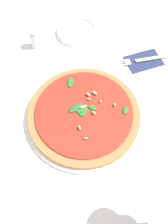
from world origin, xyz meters
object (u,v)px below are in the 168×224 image
(wine_glass, at_px, (165,222))
(shaker_pepper, at_px, (35,39))
(pizza_arugula_main, at_px, (84,114))
(fork, at_px, (142,60))
(side_plate_white, at_px, (77,31))

(wine_glass, distance_m, shaker_pepper, 0.67)
(pizza_arugula_main, relative_size, fork, 1.96)
(side_plate_white, distance_m, shaker_pepper, 0.16)
(wine_glass, xyz_separation_m, fork, (-0.35, -0.37, -0.11))
(fork, bearing_deg, shaker_pepper, -22.25)
(side_plate_white, bearing_deg, fork, 109.85)
(shaker_pepper, bearing_deg, side_plate_white, 166.15)
(pizza_arugula_main, relative_size, shaker_pepper, 5.21)
(fork, xyz_separation_m, side_plate_white, (0.09, -0.25, 0.00))
(wine_glass, bearing_deg, fork, -133.79)
(pizza_arugula_main, relative_size, wine_glass, 2.17)
(side_plate_white, relative_size, shaker_pepper, 2.29)
(fork, bearing_deg, pizza_arugula_main, 35.92)
(pizza_arugula_main, xyz_separation_m, side_plate_white, (-0.20, -0.30, -0.01))
(wine_glass, bearing_deg, side_plate_white, -112.74)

